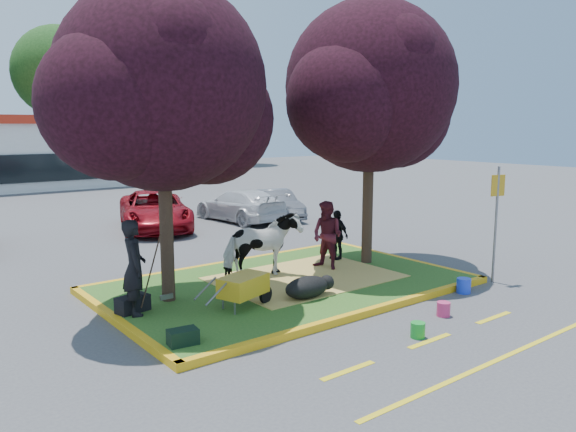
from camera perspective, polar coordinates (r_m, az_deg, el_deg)
ground at (r=13.33m, az=-0.24°, el=-7.31°), size 90.00×90.00×0.00m
median_island at (r=13.31m, az=-0.24°, el=-7.00°), size 8.00×5.00×0.15m
curb_near at (r=11.47m, az=7.75°, el=-9.76°), size 8.30×0.16×0.15m
curb_far at (r=15.37m, az=-6.14°, el=-4.84°), size 8.30×0.16×0.15m
curb_left at (r=11.41m, az=-16.98°, el=-10.18°), size 0.16×5.30×0.15m
curb_right at (r=16.05m, az=11.42°, el=-4.38°), size 0.16×5.30×0.15m
straw_bedding at (r=13.65m, az=1.77°, el=-6.24°), size 4.20×3.00×0.01m
tree_purple_left at (r=11.67m, az=-12.57°, el=11.80°), size 5.06×4.20×6.51m
tree_purple_right at (r=14.90m, az=8.45°, el=12.07°), size 5.30×4.40×6.82m
fire_lane_stripe_a at (r=9.11m, az=6.12°, el=-15.36°), size 1.10×0.12×0.01m
fire_lane_stripe_b at (r=10.50m, az=14.20°, el=-12.20°), size 1.10×0.12×0.01m
fire_lane_stripe_c at (r=12.06m, az=20.17°, el=-9.67°), size 1.10×0.12×0.01m
fire_lane_long at (r=9.87m, az=19.85°, el=-13.89°), size 6.00×0.10×0.01m
retail_building at (r=39.39m, az=-23.51°, el=6.16°), size 20.40×8.40×4.40m
cow at (r=13.47m, az=-2.65°, el=-3.04°), size 1.96×1.09×1.57m
calf at (r=12.02m, az=1.94°, el=-7.26°), size 1.16×0.79×0.46m
handler at (r=11.24m, az=-15.36°, el=-5.05°), size 0.61×0.78×1.87m
visitor_a at (r=14.31m, az=4.01°, el=-1.97°), size 0.83×0.97×1.75m
visitor_b at (r=15.38m, az=4.98°, el=-1.92°), size 0.35×0.81×1.37m
wheelbarrow at (r=11.33m, az=-4.50°, el=-7.08°), size 1.78×0.88×0.68m
gear_bag_dark at (r=11.59m, az=-15.50°, el=-8.60°), size 0.69×0.47×0.32m
gear_bag_green at (r=9.77m, az=-10.63°, el=-11.97°), size 0.53×0.37×0.26m
sign_post at (r=14.33m, az=20.42°, el=0.53°), size 0.39×0.13×2.83m
bucket_green at (r=10.56m, az=13.05°, el=-11.22°), size 0.32×0.32×0.28m
bucket_pink at (r=11.81m, az=15.52°, el=-9.10°), size 0.35×0.35×0.29m
bucket_blue at (r=13.51m, az=17.41°, el=-6.77°), size 0.42×0.42×0.34m
car_red at (r=21.25m, az=-13.38°, el=0.58°), size 3.88×5.57×1.41m
car_white at (r=22.52m, az=-4.93°, el=1.11°), size 2.11×4.55×1.29m
car_grey at (r=23.09m, az=-1.16°, el=1.20°), size 2.17×3.76×1.17m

